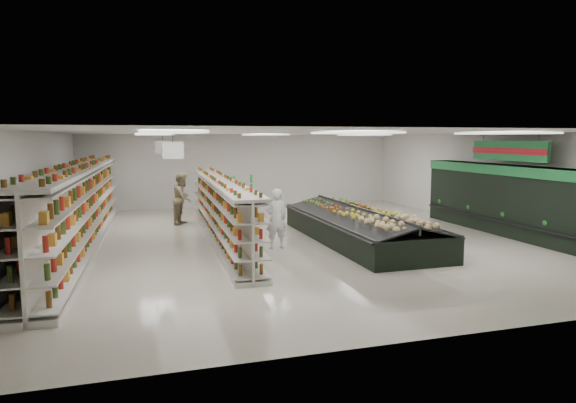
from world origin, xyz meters
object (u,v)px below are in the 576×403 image
object	(u,v)px
shopper_main	(276,219)
gondola_center	(221,212)
shopper_background	(183,198)
produce_island	(359,226)
soda_endcap	(239,197)
gondola_left	(81,210)

from	to	relation	value
shopper_main	gondola_center	bearing A→B (deg)	-59.12
gondola_center	shopper_background	world-z (taller)	shopper_background
produce_island	soda_endcap	world-z (taller)	soda_endcap
gondola_center	shopper_main	distance (m)	2.13
produce_island	soda_endcap	bearing A→B (deg)	110.09
gondola_left	soda_endcap	size ratio (longest dim) A/B	9.02
produce_island	shopper_main	size ratio (longest dim) A/B	4.13
shopper_main	shopper_background	xyz separation A→B (m)	(-2.07, 4.84, 0.09)
gondola_left	shopper_main	bearing A→B (deg)	-16.23
soda_endcap	shopper_background	distance (m)	2.92
gondola_center	produce_island	size ratio (longest dim) A/B	1.52
soda_endcap	shopper_main	size ratio (longest dim) A/B	0.87
gondola_left	soda_endcap	distance (m)	7.25
shopper_main	shopper_background	distance (m)	5.26
gondola_center	soda_endcap	size ratio (longest dim) A/B	7.25
gondola_center	produce_island	distance (m)	4.14
soda_endcap	shopper_main	distance (m)	6.53
gondola_left	shopper_background	xyz separation A→B (m)	(3.09, 3.06, -0.11)
gondola_left	shopper_background	world-z (taller)	gondola_left
produce_island	gondola_left	bearing A→B (deg)	168.77
gondola_left	soda_endcap	bearing A→B (deg)	43.67
produce_island	shopper_main	world-z (taller)	shopper_main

